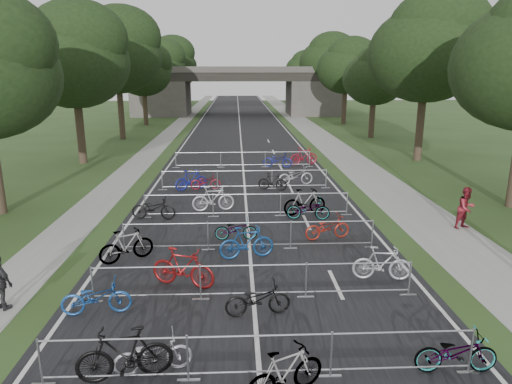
# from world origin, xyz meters

# --- Properties ---
(road) EXTENTS (11.00, 140.00, 0.01)m
(road) POSITION_xyz_m (0.00, 50.00, 0.01)
(road) COLOR black
(road) RESTS_ON ground
(sidewalk_right) EXTENTS (3.00, 140.00, 0.01)m
(sidewalk_right) POSITION_xyz_m (8.00, 50.00, 0.01)
(sidewalk_right) COLOR gray
(sidewalk_right) RESTS_ON ground
(sidewalk_left) EXTENTS (2.00, 140.00, 0.01)m
(sidewalk_left) POSITION_xyz_m (-7.50, 50.00, 0.01)
(sidewalk_left) COLOR gray
(sidewalk_left) RESTS_ON ground
(lane_markings) EXTENTS (0.12, 140.00, 0.00)m
(lane_markings) POSITION_xyz_m (0.00, 50.00, 0.00)
(lane_markings) COLOR silver
(lane_markings) RESTS_ON ground
(overpass_bridge) EXTENTS (31.00, 8.00, 7.05)m
(overpass_bridge) POSITION_xyz_m (0.00, 65.00, 3.53)
(overpass_bridge) COLOR #46433F
(overpass_bridge) RESTS_ON ground
(tree_left_1) EXTENTS (7.56, 7.56, 11.53)m
(tree_left_1) POSITION_xyz_m (-11.39, 27.93, 7.30)
(tree_left_1) COLOR #33261C
(tree_left_1) RESTS_ON ground
(tree_right_1) EXTENTS (8.18, 8.18, 12.47)m
(tree_right_1) POSITION_xyz_m (13.11, 27.93, 7.90)
(tree_right_1) COLOR #33261C
(tree_right_1) RESTS_ON ground
(tree_left_2) EXTENTS (8.40, 8.40, 12.81)m
(tree_left_2) POSITION_xyz_m (-11.39, 39.93, 8.12)
(tree_left_2) COLOR #33261C
(tree_left_2) RESTS_ON ground
(tree_right_2) EXTENTS (6.16, 6.16, 9.39)m
(tree_right_2) POSITION_xyz_m (13.11, 39.93, 5.95)
(tree_right_2) COLOR #33261C
(tree_right_2) RESTS_ON ground
(tree_left_3) EXTENTS (6.72, 6.72, 10.25)m
(tree_left_3) POSITION_xyz_m (-11.39, 51.93, 6.49)
(tree_left_3) COLOR #33261C
(tree_left_3) RESTS_ON ground
(tree_right_3) EXTENTS (7.17, 7.17, 10.93)m
(tree_right_3) POSITION_xyz_m (13.11, 51.93, 6.92)
(tree_right_3) COLOR #33261C
(tree_right_3) RESTS_ON ground
(tree_left_4) EXTENTS (7.56, 7.56, 11.53)m
(tree_left_4) POSITION_xyz_m (-11.39, 63.93, 7.30)
(tree_left_4) COLOR #33261C
(tree_left_4) RESTS_ON ground
(tree_right_4) EXTENTS (8.18, 8.18, 12.47)m
(tree_right_4) POSITION_xyz_m (13.11, 63.93, 7.90)
(tree_right_4) COLOR #33261C
(tree_right_4) RESTS_ON ground
(tree_left_5) EXTENTS (8.40, 8.40, 12.81)m
(tree_left_5) POSITION_xyz_m (-11.39, 75.93, 8.12)
(tree_left_5) COLOR #33261C
(tree_left_5) RESTS_ON ground
(tree_right_5) EXTENTS (6.16, 6.16, 9.39)m
(tree_right_5) POSITION_xyz_m (13.11, 75.93, 5.95)
(tree_right_5) COLOR #33261C
(tree_right_5) RESTS_ON ground
(tree_left_6) EXTENTS (6.72, 6.72, 10.25)m
(tree_left_6) POSITION_xyz_m (-11.39, 87.93, 6.49)
(tree_left_6) COLOR #33261C
(tree_left_6) RESTS_ON ground
(tree_right_6) EXTENTS (7.17, 7.17, 10.93)m
(tree_right_6) POSITION_xyz_m (13.11, 87.93, 6.92)
(tree_right_6) COLOR #33261C
(tree_right_6) RESTS_ON ground
(barrier_row_1) EXTENTS (9.70, 0.08, 1.10)m
(barrier_row_1) POSITION_xyz_m (0.00, 3.60, 0.55)
(barrier_row_1) COLOR #999CA1
(barrier_row_1) RESTS_ON ground
(barrier_row_2) EXTENTS (9.70, 0.08, 1.10)m
(barrier_row_2) POSITION_xyz_m (0.00, 7.20, 0.55)
(barrier_row_2) COLOR #999CA1
(barrier_row_2) RESTS_ON ground
(barrier_row_3) EXTENTS (9.70, 0.08, 1.10)m
(barrier_row_3) POSITION_xyz_m (0.00, 11.00, 0.55)
(barrier_row_3) COLOR #999CA1
(barrier_row_3) RESTS_ON ground
(barrier_row_4) EXTENTS (9.70, 0.08, 1.10)m
(barrier_row_4) POSITION_xyz_m (0.00, 15.00, 0.55)
(barrier_row_4) COLOR #999CA1
(barrier_row_4) RESTS_ON ground
(barrier_row_5) EXTENTS (9.70, 0.08, 1.10)m
(barrier_row_5) POSITION_xyz_m (0.00, 20.00, 0.55)
(barrier_row_5) COLOR #999CA1
(barrier_row_5) RESTS_ON ground
(barrier_row_6) EXTENTS (9.70, 0.08, 1.10)m
(barrier_row_6) POSITION_xyz_m (0.00, 26.00, 0.55)
(barrier_row_6) COLOR #999CA1
(barrier_row_6) RESTS_ON ground
(bike_4) EXTENTS (2.11, 0.96, 1.22)m
(bike_4) POSITION_xyz_m (-2.88, 3.71, 0.61)
(bike_4) COLOR black
(bike_4) RESTS_ON ground
(bike_5) EXTENTS (1.80, 0.96, 0.90)m
(bike_5) POSITION_xyz_m (-2.33, 3.93, 0.45)
(bike_5) COLOR #A8A8AF
(bike_5) RESTS_ON ground
(bike_6) EXTENTS (1.87, 1.27, 1.10)m
(bike_6) POSITION_xyz_m (0.48, 3.03, 0.55)
(bike_6) COLOR #999CA1
(bike_6) RESTS_ON ground
(bike_7) EXTENTS (1.84, 0.68, 0.96)m
(bike_7) POSITION_xyz_m (4.30, 3.65, 0.48)
(bike_7) COLOR #999CA1
(bike_7) RESTS_ON ground
(bike_8) EXTENTS (1.93, 0.88, 0.98)m
(bike_8) POSITION_xyz_m (-4.30, 6.52, 0.49)
(bike_8) COLOR #1A478F
(bike_8) RESTS_ON ground
(bike_9) EXTENTS (2.16, 1.28, 1.25)m
(bike_9) POSITION_xyz_m (-2.12, 8.05, 0.63)
(bike_9) COLOR maroon
(bike_9) RESTS_ON ground
(bike_10) EXTENTS (1.85, 0.85, 0.94)m
(bike_10) POSITION_xyz_m (0.08, 6.26, 0.47)
(bike_10) COLOR black
(bike_10) RESTS_ON ground
(bike_11) EXTENTS (1.91, 0.76, 1.12)m
(bike_11) POSITION_xyz_m (4.10, 8.24, 0.56)
(bike_11) COLOR #AFB0B7
(bike_11) RESTS_ON ground
(bike_12) EXTENTS (1.93, 1.44, 1.15)m
(bike_12) POSITION_xyz_m (-4.30, 10.10, 0.58)
(bike_12) COLOR #999CA1
(bike_12) RESTS_ON ground
(bike_13) EXTENTS (1.67, 0.59, 0.87)m
(bike_13) POSITION_xyz_m (-0.50, 12.00, 0.44)
(bike_13) COLOR #999CA1
(bike_13) RESTS_ON ground
(bike_14) EXTENTS (2.04, 0.92, 1.18)m
(bike_14) POSITION_xyz_m (-0.13, 10.17, 0.59)
(bike_14) COLOR navy
(bike_14) RESTS_ON ground
(bike_15) EXTENTS (1.95, 1.04, 0.97)m
(bike_15) POSITION_xyz_m (3.09, 11.94, 0.49)
(bike_15) COLOR maroon
(bike_15) RESTS_ON ground
(bike_16) EXTENTS (2.01, 0.86, 1.03)m
(bike_16) POSITION_xyz_m (-4.17, 14.74, 0.51)
(bike_16) COLOR black
(bike_16) RESTS_ON ground
(bike_17) EXTENTS (2.06, 0.85, 1.20)m
(bike_17) POSITION_xyz_m (-1.57, 15.88, 0.60)
(bike_17) COLOR #B4B3BB
(bike_17) RESTS_ON ground
(bike_18) EXTENTS (1.99, 0.92, 1.01)m
(bike_18) POSITION_xyz_m (2.71, 14.39, 0.50)
(bike_18) COLOR #999CA1
(bike_18) RESTS_ON ground
(bike_19) EXTENTS (2.14, 1.10, 1.24)m
(bike_19) POSITION_xyz_m (2.67, 15.10, 0.62)
(bike_19) COLOR #999CA1
(bike_19) RESTS_ON ground
(bike_20) EXTENTS (1.92, 1.37, 1.14)m
(bike_20) POSITION_xyz_m (-2.99, 19.93, 0.57)
(bike_20) COLOR navy
(bike_20) RESTS_ON ground
(bike_21) EXTENTS (1.74, 0.79, 0.88)m
(bike_21) POSITION_xyz_m (-2.19, 20.01, 0.44)
(bike_21) COLOR maroon
(bike_21) RESTS_ON ground
(bike_22) EXTENTS (1.70, 0.91, 0.98)m
(bike_22) POSITION_xyz_m (1.54, 19.67, 0.49)
(bike_22) COLOR black
(bike_22) RESTS_ON ground
(bike_23) EXTENTS (2.19, 1.16, 1.10)m
(bike_23) POSITION_xyz_m (2.96, 20.78, 0.55)
(bike_23) COLOR #AAABB2
(bike_23) RESTS_ON ground
(bike_26) EXTENTS (2.08, 1.11, 1.04)m
(bike_26) POSITION_xyz_m (2.38, 25.88, 0.52)
(bike_26) COLOR navy
(bike_26) RESTS_ON ground
(bike_27) EXTENTS (2.15, 1.14, 1.24)m
(bike_27) POSITION_xyz_m (4.30, 26.67, 0.62)
(bike_27) COLOR maroon
(bike_27) RESTS_ON ground
(pedestrian_b) EXTENTS (1.05, 0.94, 1.78)m
(pedestrian_b) POSITION_xyz_m (9.13, 12.95, 0.89)
(pedestrian_b) COLOR maroon
(pedestrian_b) RESTS_ON ground
(pedestrian_c) EXTENTS (1.02, 0.77, 1.61)m
(pedestrian_c) POSITION_xyz_m (-6.99, 6.87, 0.81)
(pedestrian_c) COLOR #2A2A2D
(pedestrian_c) RESTS_ON ground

